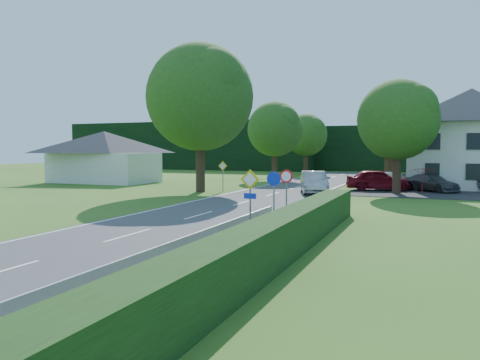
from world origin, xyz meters
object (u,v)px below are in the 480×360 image
at_px(streetlight, 393,135).
at_px(parked_car_red, 378,180).
at_px(parked_car_silver_a, 396,180).
at_px(parked_car_grey, 431,183).
at_px(parasol, 423,180).
at_px(motorcycle, 320,180).
at_px(moving_car, 314,182).

height_order(streetlight, parked_car_red, streetlight).
height_order(parked_car_red, parked_car_silver_a, parked_car_red).
distance_m(parked_car_grey, parasol, 1.75).
distance_m(parked_car_red, parked_car_silver_a, 3.28).
height_order(streetlight, parked_car_silver_a, streetlight).
height_order(streetlight, motorcycle, streetlight).
relative_size(streetlight, parked_car_grey, 1.72).
relative_size(streetlight, parked_car_silver_a, 1.94).
height_order(moving_car, motorcycle, moving_car).
bearing_deg(streetlight, moving_car, -141.52).
relative_size(moving_car, parked_car_silver_a, 1.23).
relative_size(parked_car_grey, parasol, 2.13).
bearing_deg(parked_car_grey, moving_car, 164.29).
bearing_deg(parked_car_grey, streetlight, 152.00).
relative_size(motorcycle, parked_car_silver_a, 0.43).
relative_size(streetlight, parasol, 3.66).
bearing_deg(moving_car, parked_car_silver_a, 36.52).
bearing_deg(parked_car_grey, parasol, -160.85).
bearing_deg(parked_car_grey, parked_car_red, 141.53).
bearing_deg(moving_car, parked_car_red, 29.65).
relative_size(parked_car_silver_a, parked_car_grey, 0.88).
bearing_deg(streetlight, motorcycle, 145.35).
bearing_deg(parked_car_red, moving_car, 122.99).
height_order(streetlight, moving_car, streetlight).
bearing_deg(parasol, parked_car_silver_a, 119.05).
relative_size(motorcycle, parasol, 0.81).
relative_size(streetlight, motorcycle, 4.50).
height_order(parked_car_grey, parasol, parasol).
relative_size(parked_car_silver_a, parasol, 1.89).
bearing_deg(parked_car_silver_a, parasol, -170.83).
xyz_separation_m(parked_car_silver_a, parasol, (2.17, -3.90, 0.30)).
bearing_deg(parked_car_red, motorcycle, 37.78).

